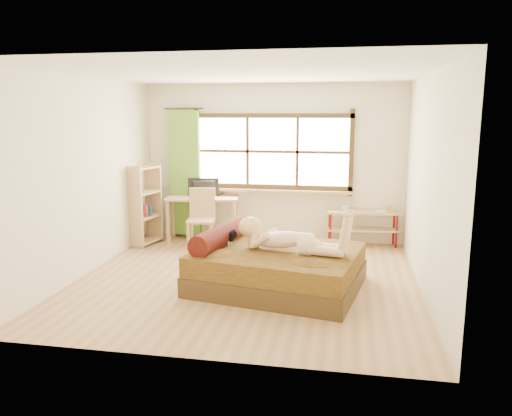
% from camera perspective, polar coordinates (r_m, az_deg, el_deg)
% --- Properties ---
extents(floor, '(4.50, 4.50, 0.00)m').
position_cam_1_polar(floor, '(6.78, -1.02, -8.17)').
color(floor, '#9E754C').
rests_on(floor, ground).
extents(ceiling, '(4.50, 4.50, 0.00)m').
position_cam_1_polar(ceiling, '(6.43, -1.11, 15.21)').
color(ceiling, white).
rests_on(ceiling, wall_back).
extents(wall_back, '(4.50, 0.00, 4.50)m').
position_cam_1_polar(wall_back, '(8.67, 1.89, 5.15)').
color(wall_back, silver).
rests_on(wall_back, floor).
extents(wall_front, '(4.50, 0.00, 4.50)m').
position_cam_1_polar(wall_front, '(4.32, -6.98, -0.71)').
color(wall_front, silver).
rests_on(wall_front, floor).
extents(wall_left, '(0.00, 4.50, 4.50)m').
position_cam_1_polar(wall_left, '(7.26, -18.79, 3.46)').
color(wall_left, silver).
rests_on(wall_left, floor).
extents(wall_right, '(0.00, 4.50, 4.50)m').
position_cam_1_polar(wall_right, '(6.42, 19.05, 2.56)').
color(wall_right, silver).
rests_on(wall_right, floor).
extents(window, '(2.80, 0.16, 1.46)m').
position_cam_1_polar(window, '(8.63, 1.86, 6.18)').
color(window, '#FFEDBF').
rests_on(window, wall_back).
extents(curtain, '(0.55, 0.10, 2.20)m').
position_cam_1_polar(curtain, '(8.94, -8.13, 3.92)').
color(curtain, '#578E26').
rests_on(curtain, wall_back).
extents(bed, '(2.27, 1.95, 0.76)m').
position_cam_1_polar(bed, '(6.43, 2.08, -6.71)').
color(bed, '#301E0E').
rests_on(bed, floor).
extents(woman, '(1.46, 0.66, 0.60)m').
position_cam_1_polar(woman, '(6.20, 3.85, -2.28)').
color(woman, beige).
rests_on(woman, bed).
extents(kitten, '(0.32, 0.17, 0.24)m').
position_cam_1_polar(kitten, '(6.54, -3.62, -3.22)').
color(kitten, black).
rests_on(kitten, bed).
extents(desk, '(1.30, 0.74, 0.77)m').
position_cam_1_polar(desk, '(8.73, -6.12, 0.63)').
color(desk, tan).
rests_on(desk, floor).
extents(monitor, '(0.55, 0.15, 0.31)m').
position_cam_1_polar(monitor, '(8.74, -6.07, 2.35)').
color(monitor, black).
rests_on(monitor, desk).
extents(chair, '(0.49, 0.49, 0.97)m').
position_cam_1_polar(chair, '(8.39, -6.23, -0.71)').
color(chair, tan).
rests_on(chair, floor).
extents(pipe_shelf, '(1.21, 0.42, 0.67)m').
position_cam_1_polar(pipe_shelf, '(8.55, 12.18, -1.39)').
color(pipe_shelf, tan).
rests_on(pipe_shelf, floor).
extents(cup, '(0.14, 0.14, 0.10)m').
position_cam_1_polar(cup, '(8.50, 10.14, 0.04)').
color(cup, gray).
rests_on(cup, pipe_shelf).
extents(book, '(0.19, 0.24, 0.02)m').
position_cam_1_polar(book, '(8.52, 13.49, -0.34)').
color(book, gray).
rests_on(book, pipe_shelf).
extents(bookshelf, '(0.46, 0.64, 1.34)m').
position_cam_1_polar(bookshelf, '(8.63, -12.66, 0.39)').
color(bookshelf, tan).
rests_on(bookshelf, floor).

